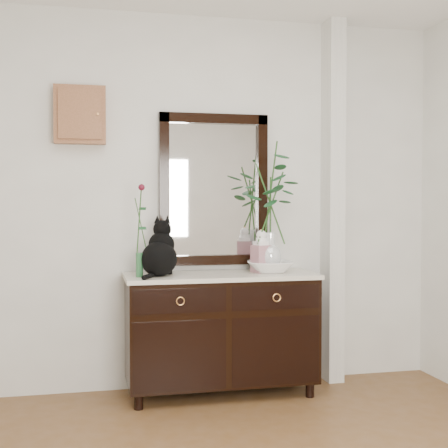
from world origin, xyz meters
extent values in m
cube|color=white|center=(0.00, 1.98, 1.35)|extent=(3.60, 0.04, 2.70)
cube|color=white|center=(1.00, 1.90, 1.35)|extent=(0.12, 0.20, 2.70)
cube|color=black|center=(0.10, 1.73, 0.46)|extent=(1.30, 0.50, 0.82)
cube|color=silver|center=(0.10, 1.73, 0.83)|extent=(1.33, 0.52, 0.03)
cube|color=black|center=(0.10, 1.97, 1.44)|extent=(0.80, 0.06, 1.10)
cube|color=white|center=(0.10, 1.98, 1.44)|extent=(0.66, 0.01, 0.96)
cube|color=brown|center=(-0.85, 1.94, 1.95)|extent=(0.35, 0.10, 0.40)
imported|color=white|center=(0.46, 1.73, 0.89)|extent=(0.35, 0.35, 0.08)
camera|label=1|loc=(-0.83, -2.49, 1.35)|focal=50.00mm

